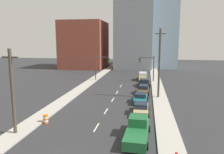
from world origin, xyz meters
The scene contains 21 objects.
sidewalk_left centered at (-7.27, 44.95, 0.08)m, with size 2.27×89.90×0.15m.
sidewalk_right centered at (7.27, 44.95, 0.08)m, with size 2.27×89.90×0.15m.
lane_stripe_at_9m centered at (0.00, 9.18, 0.00)m, with size 0.16×2.40×0.01m, color beige.
lane_stripe_at_15m centered at (0.00, 14.65, 0.00)m, with size 0.16×2.40×0.01m, color beige.
lane_stripe_at_20m centered at (0.00, 20.31, 0.00)m, with size 0.16×2.40×0.01m, color beige.
lane_stripe_at_25m centered at (0.00, 25.41, 0.00)m, with size 0.16×2.40×0.01m, color beige.
lane_stripe_at_31m centered at (0.00, 31.02, 0.00)m, with size 0.16×2.40×0.01m, color beige.
building_brick_left centered at (-16.22, 61.55, 7.80)m, with size 14.00×16.00×15.60m.
building_office_center centered at (0.59, 65.55, 13.30)m, with size 12.00×20.00×26.60m.
building_glass_right centered at (8.35, 69.55, 13.27)m, with size 13.00×20.00×26.53m.
traffic_signal_left centered at (-5.62, 36.67, 3.70)m, with size 3.37×0.35×5.79m.
traffic_signal_right centered at (5.65, 36.67, 3.70)m, with size 3.37×0.35×5.79m.
utility_pole_left_near centered at (-7.39, 6.27, 4.26)m, with size 1.60×0.32×8.28m.
utility_pole_right_mid centered at (7.00, 22.55, 5.57)m, with size 1.60×0.32×10.88m.
traffic_barrel centered at (-5.82, 9.49, 0.47)m, with size 0.56×0.56×0.95m.
pickup_truck_green centered at (4.35, 7.25, 0.76)m, with size 2.44×6.04×1.87m.
sedan_tan centered at (4.51, 14.40, 0.63)m, with size 2.03×4.30×1.37m.
sedan_teal centered at (4.31, 19.66, 0.65)m, with size 2.26×4.74×1.39m.
sedan_brown centered at (4.63, 25.16, 0.69)m, with size 2.09×4.70×1.50m.
sedan_black centered at (4.65, 31.68, 0.67)m, with size 2.36×4.85×1.47m.
box_truck_yellow centered at (4.24, 38.51, 0.89)m, with size 2.45×5.62×1.84m.
Camera 1 is at (5.04, -12.05, 8.90)m, focal length 35.00 mm.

